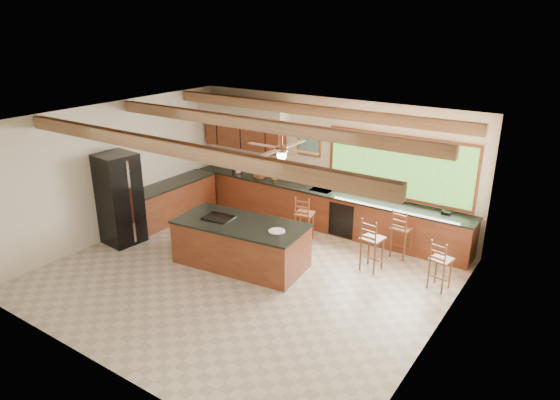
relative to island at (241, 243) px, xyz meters
The scene contains 9 objects.
ground 0.67m from the island, 42.57° to the right, with size 7.20×7.20×0.00m, color beige.
room_shell 1.80m from the island, 58.75° to the left, with size 7.27×6.54×3.02m.
counter_run 2.23m from the island, 101.80° to the left, with size 7.12×3.10×1.27m.
island is the anchor object (origin of this frame).
refrigerator 2.97m from the island, 168.17° to the right, with size 0.85×0.83×2.00m.
bar_stool_a 1.68m from the island, 73.87° to the left, with size 0.46×0.46×1.07m.
bar_stool_b 3.26m from the island, 39.21° to the left, with size 0.41×0.41×1.07m.
bar_stool_c 3.79m from the island, 18.68° to the left, with size 0.41×0.41×0.99m.
bar_stool_d 2.56m from the island, 28.23° to the left, with size 0.43×0.43×1.09m.
Camera 1 is at (5.33, -6.69, 4.71)m, focal length 32.00 mm.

